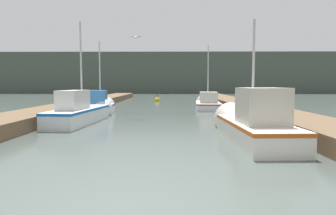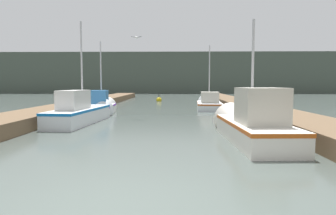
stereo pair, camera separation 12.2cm
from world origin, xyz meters
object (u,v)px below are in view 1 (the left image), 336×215
fishing_boat_1 (83,112)px  mooring_piling_0 (59,112)px  channel_buoy (157,100)px  fishing_boat_2 (101,107)px  fishing_boat_3 (207,103)px  fishing_boat_0 (251,123)px  seagull_lead (136,37)px  mooring_piling_1 (73,106)px

fishing_boat_1 → mooring_piling_0: bearing=-162.7°
channel_buoy → fishing_boat_1: bearing=-99.2°
fishing_boat_1 → fishing_boat_2: 4.15m
fishing_boat_2 → fishing_boat_3: bearing=24.8°
fishing_boat_0 → fishing_boat_1: bearing=145.7°
channel_buoy → seagull_lead: 14.79m
fishing_boat_0 → fishing_boat_3: 12.26m
mooring_piling_1 → mooring_piling_0: bearing=-87.9°
fishing_boat_3 → seagull_lead: (-4.52, -5.80, 3.87)m
mooring_piling_1 → seagull_lead: size_ratio=2.20×
channel_buoy → seagull_lead: seagull_lead is taller
fishing_boat_0 → fishing_boat_2: size_ratio=1.17×
channel_buoy → mooring_piling_1: bearing=-104.7°
fishing_boat_0 → channel_buoy: 21.05m
fishing_boat_3 → mooring_piling_0: 11.39m
fishing_boat_2 → fishing_boat_3: (6.90, 3.92, -0.04)m
fishing_boat_1 → seagull_lead: (2.23, 2.27, 3.74)m
fishing_boat_0 → seagull_lead: bearing=122.4°
fishing_boat_0 → mooring_piling_0: fishing_boat_0 is taller
fishing_boat_0 → mooring_piling_1: fishing_boat_0 is taller
fishing_boat_1 → mooring_piling_1: size_ratio=4.80×
fishing_boat_0 → fishing_boat_1: fishing_boat_1 is taller
fishing_boat_2 → mooring_piling_0: fishing_boat_2 is taller
fishing_boat_0 → fishing_boat_3: fishing_boat_3 is taller
fishing_boat_1 → seagull_lead: fishing_boat_1 is taller
fishing_boat_1 → fishing_boat_2: (-0.14, 4.15, -0.08)m
fishing_boat_0 → seagull_lead: (-4.45, 6.46, 3.72)m
channel_buoy → seagull_lead: size_ratio=1.86×
mooring_piling_1 → channel_buoy: (3.79, 14.40, -0.47)m
fishing_boat_1 → mooring_piling_1: 2.36m
fishing_boat_1 → mooring_piling_0: 1.07m
mooring_piling_0 → channel_buoy: bearing=77.5°
mooring_piling_0 → channel_buoy: 17.12m
fishing_boat_0 → mooring_piling_1: size_ratio=4.44×
fishing_boat_0 → fishing_boat_2: bearing=127.1°
mooring_piling_1 → channel_buoy: 14.90m
seagull_lead → fishing_boat_0: bearing=-47.7°
fishing_boat_0 → fishing_boat_2: (-6.83, 8.33, -0.10)m
fishing_boat_3 → seagull_lead: size_ratio=9.83×
fishing_boat_1 → mooring_piling_1: fishing_boat_1 is taller
fishing_boat_0 → channel_buoy: (-4.02, 20.66, -0.37)m
fishing_boat_3 → seagull_lead: fishing_boat_3 is taller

